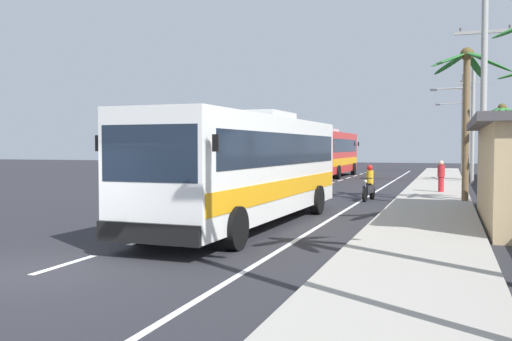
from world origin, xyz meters
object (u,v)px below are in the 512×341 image
(motorcycle_beside_bus, at_px, (369,186))
(palm_nearest, at_px, (502,127))
(utility_pole_mid, at_px, (484,96))
(palm_fourth, at_px, (467,92))
(coach_bus_far_lane, at_px, (331,152))
(coach_bus_foreground, at_px, (250,165))
(pedestrian_near_kerb, at_px, (441,176))
(utility_pole_distant, at_px, (462,121))
(utility_pole_far, at_px, (471,117))

(motorcycle_beside_bus, xyz_separation_m, palm_nearest, (6.71, 14.82, 3.11))
(utility_pole_mid, bearing_deg, palm_fourth, 103.80)
(utility_pole_mid, bearing_deg, coach_bus_far_lane, 115.01)
(coach_bus_far_lane, xyz_separation_m, palm_nearest, (12.41, -4.88, 1.76))
(coach_bus_foreground, distance_m, palm_fourth, 11.55)
(pedestrian_near_kerb, bearing_deg, utility_pole_distant, 71.59)
(coach_bus_far_lane, bearing_deg, palm_nearest, -21.48)
(coach_bus_far_lane, xyz_separation_m, motorcycle_beside_bus, (5.70, -19.71, -1.35))
(motorcycle_beside_bus, xyz_separation_m, utility_pole_far, (4.73, 13.83, 3.70))
(utility_pole_mid, bearing_deg, utility_pole_distant, 90.27)
(utility_pole_distant, height_order, palm_nearest, utility_pole_distant)
(utility_pole_mid, bearing_deg, utility_pole_far, 89.65)
(motorcycle_beside_bus, height_order, utility_pole_distant, utility_pole_distant)
(coach_bus_foreground, xyz_separation_m, utility_pole_far, (7.16, 23.16, 2.49))
(coach_bus_far_lane, bearing_deg, utility_pole_mid, -64.99)
(palm_nearest, bearing_deg, motorcycle_beside_bus, -114.34)
(coach_bus_far_lane, xyz_separation_m, utility_pole_far, (10.44, -5.88, 2.36))
(coach_bus_far_lane, distance_m, palm_nearest, 13.45)
(pedestrian_near_kerb, distance_m, utility_pole_mid, 7.82)
(pedestrian_near_kerb, relative_size, utility_pole_mid, 0.19)
(utility_pole_distant, bearing_deg, motorcycle_beside_bus, -98.46)
(pedestrian_near_kerb, xyz_separation_m, palm_fourth, (1.05, -4.66, 3.79))
(utility_pole_mid, distance_m, palm_fourth, 2.31)
(motorcycle_beside_bus, relative_size, palm_nearest, 0.37)
(coach_bus_far_lane, height_order, palm_nearest, palm_nearest)
(pedestrian_near_kerb, height_order, utility_pole_distant, utility_pole_distant)
(coach_bus_foreground, xyz_separation_m, pedestrian_near_kerb, (5.46, 13.75, -0.90))
(motorcycle_beside_bus, xyz_separation_m, utility_pole_mid, (4.63, -2.46, 3.71))
(palm_nearest, bearing_deg, palm_fourth, -99.83)
(coach_bus_foreground, bearing_deg, coach_bus_far_lane, 96.45)
(motorcycle_beside_bus, distance_m, palm_nearest, 16.57)
(motorcycle_beside_bus, height_order, pedestrian_near_kerb, pedestrian_near_kerb)
(utility_pole_mid, relative_size, utility_pole_distant, 0.92)
(coach_bus_far_lane, height_order, motorcycle_beside_bus, coach_bus_far_lane)
(pedestrian_near_kerb, relative_size, utility_pole_far, 0.20)
(pedestrian_near_kerb, relative_size, palm_nearest, 0.30)
(coach_bus_foreground, xyz_separation_m, coach_bus_far_lane, (-3.28, 29.04, 0.13))
(coach_bus_far_lane, xyz_separation_m, utility_pole_distant, (10.18, 10.40, 2.84))
(palm_nearest, height_order, palm_fourth, palm_fourth)
(coach_bus_foreground, relative_size, coach_bus_far_lane, 1.09)
(coach_bus_far_lane, distance_m, motorcycle_beside_bus, 20.56)
(coach_bus_far_lane, height_order, utility_pole_mid, utility_pole_mid)
(coach_bus_far_lane, relative_size, pedestrian_near_kerb, 6.85)
(utility_pole_distant, bearing_deg, utility_pole_mid, -89.73)
(palm_fourth, bearing_deg, pedestrian_near_kerb, 102.71)
(pedestrian_near_kerb, relative_size, palm_fourth, 0.24)
(utility_pole_distant, bearing_deg, coach_bus_far_lane, -134.39)
(palm_fourth, bearing_deg, utility_pole_mid, -76.20)
(coach_bus_far_lane, height_order, palm_fourth, palm_fourth)
(utility_pole_distant, bearing_deg, palm_nearest, -81.72)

